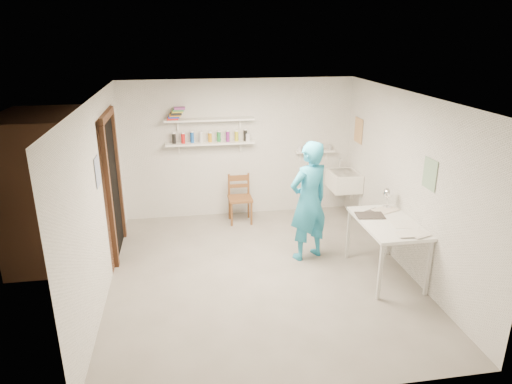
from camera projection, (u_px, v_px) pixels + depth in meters
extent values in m
cube|color=slate|center=(261.00, 274.00, 6.25)|extent=(4.00, 4.50, 0.02)
cube|color=silver|center=(261.00, 96.00, 5.44)|extent=(4.00, 4.50, 0.02)
cube|color=silver|center=(239.00, 149.00, 7.95)|extent=(4.00, 0.02, 2.40)
cube|color=silver|center=(308.00, 282.00, 3.75)|extent=(4.00, 0.02, 2.40)
cube|color=silver|center=(98.00, 200.00, 5.54)|extent=(0.02, 4.50, 2.40)
cube|color=silver|center=(407.00, 183.00, 6.15)|extent=(0.02, 4.50, 2.40)
cube|color=black|center=(113.00, 188.00, 6.59)|extent=(0.02, 0.90, 2.00)
cube|color=brown|center=(61.00, 187.00, 6.46)|extent=(1.40, 1.50, 2.10)
cube|color=brown|center=(107.00, 115.00, 6.24)|extent=(0.06, 1.05, 0.10)
cube|color=brown|center=(110.00, 200.00, 6.13)|extent=(0.06, 0.10, 2.00)
cube|color=brown|center=(119.00, 177.00, 7.06)|extent=(0.06, 0.10, 2.00)
cube|color=white|center=(210.00, 143.00, 7.70)|extent=(1.50, 0.22, 0.03)
cube|color=white|center=(209.00, 120.00, 7.57)|extent=(1.50, 0.22, 0.03)
cube|color=white|center=(315.00, 151.00, 8.10)|extent=(0.70, 0.14, 0.03)
cube|color=#334C7F|center=(98.00, 171.00, 5.47)|extent=(0.01, 0.28, 0.36)
cube|color=#995933|center=(358.00, 131.00, 7.71)|extent=(0.01, 0.34, 0.42)
cube|color=#3F724C|center=(430.00, 174.00, 5.54)|extent=(0.01, 0.30, 0.38)
cube|color=white|center=(344.00, 181.00, 7.86)|extent=(0.48, 0.60, 0.30)
imported|color=#2696BF|center=(309.00, 201.00, 6.43)|extent=(0.75, 0.63, 1.74)
cylinder|color=#FAF6AA|center=(311.00, 177.00, 6.54)|extent=(0.30, 0.15, 0.31)
cube|color=brown|center=(240.00, 199.00, 7.81)|extent=(0.40, 0.38, 0.86)
cube|color=white|center=(385.00, 249.00, 6.09)|extent=(0.71, 1.19, 0.79)
sphere|color=white|center=(388.00, 193.00, 6.36)|extent=(0.15, 0.15, 0.15)
cylinder|color=black|center=(173.00, 139.00, 7.57)|extent=(0.06, 0.06, 0.17)
cylinder|color=red|center=(182.00, 138.00, 7.60)|extent=(0.06, 0.06, 0.17)
cylinder|color=blue|center=(191.00, 138.00, 7.62)|extent=(0.06, 0.06, 0.17)
cylinder|color=white|center=(201.00, 138.00, 7.65)|extent=(0.06, 0.06, 0.17)
cylinder|color=orange|center=(210.00, 137.00, 7.67)|extent=(0.06, 0.06, 0.17)
cylinder|color=#268C3F|center=(219.00, 137.00, 7.69)|extent=(0.06, 0.06, 0.17)
cylinder|color=#8C268C|center=(228.00, 137.00, 7.72)|extent=(0.06, 0.06, 0.17)
cylinder|color=gold|center=(238.00, 136.00, 7.74)|extent=(0.06, 0.06, 0.17)
cylinder|color=black|center=(247.00, 136.00, 7.76)|extent=(0.06, 0.06, 0.17)
cube|color=red|center=(173.00, 119.00, 7.47)|extent=(0.18, 0.14, 0.03)
cube|color=#1933A5|center=(174.00, 117.00, 7.46)|extent=(0.18, 0.14, 0.03)
cube|color=orange|center=(175.00, 115.00, 7.45)|extent=(0.18, 0.14, 0.03)
cube|color=black|center=(176.00, 114.00, 7.45)|extent=(0.18, 0.14, 0.03)
cube|color=yellow|center=(177.00, 112.00, 7.44)|extent=(0.18, 0.14, 0.03)
cube|color=#338C4C|center=(178.00, 110.00, 7.44)|extent=(0.18, 0.14, 0.03)
cube|color=#8C3F8C|center=(180.00, 108.00, 7.43)|extent=(0.18, 0.14, 0.03)
cylinder|color=silver|center=(304.00, 148.00, 8.05)|extent=(0.07, 0.07, 0.09)
cylinder|color=#335999|center=(311.00, 148.00, 8.07)|extent=(0.07, 0.07, 0.09)
cylinder|color=orange|center=(319.00, 148.00, 8.09)|extent=(0.07, 0.07, 0.09)
cylinder|color=#999999|center=(326.00, 148.00, 8.11)|extent=(0.07, 0.07, 0.09)
cube|color=silver|center=(388.00, 221.00, 5.96)|extent=(0.30, 0.22, 0.00)
cube|color=#4C4742|center=(388.00, 221.00, 5.96)|extent=(0.30, 0.22, 0.00)
cube|color=beige|center=(388.00, 221.00, 5.95)|extent=(0.30, 0.22, 0.00)
cube|color=#383330|center=(388.00, 221.00, 5.95)|extent=(0.30, 0.22, 0.00)
cube|color=silver|center=(388.00, 220.00, 5.95)|extent=(0.30, 0.22, 0.00)
cube|color=silver|center=(388.00, 220.00, 5.95)|extent=(0.30, 0.22, 0.00)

